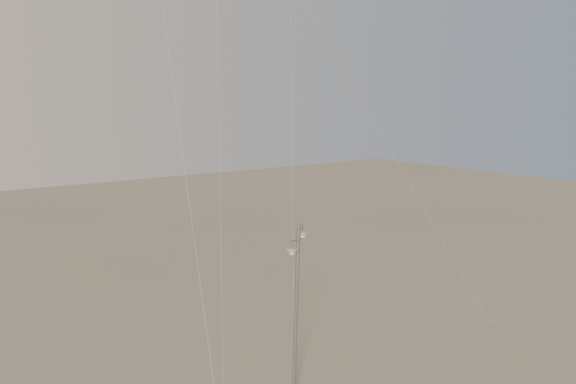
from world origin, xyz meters
TOP-DOWN VIEW (x-y plane):
  - street_lamp at (0.71, 4.40)m, footprint 1.46×0.98m
  - kite_3 at (-6.33, 1.87)m, footprint 2.58×9.31m
  - kite_4 at (8.94, 13.65)m, footprint 10.14×12.09m

SIDE VIEW (x-z plane):
  - street_lamp at x=0.71m, z-range 0.28..8.67m
  - kite_3 at x=-6.33m, z-range 4.82..24.00m
  - kite_4 at x=8.94m, z-range 5.62..31.61m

